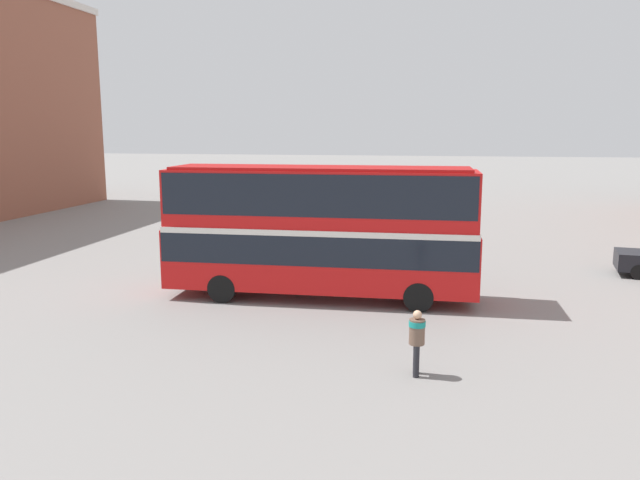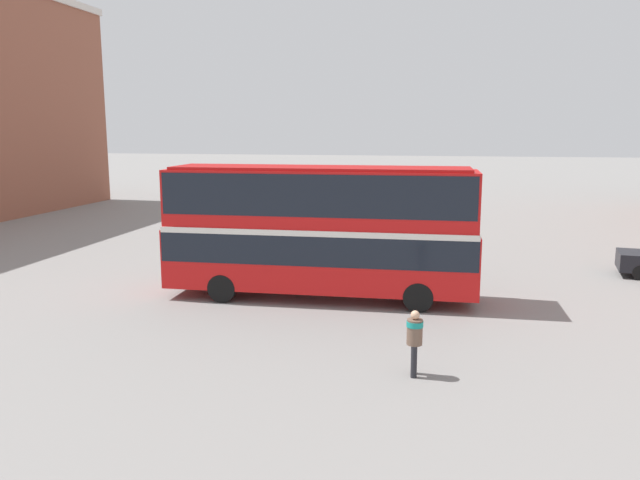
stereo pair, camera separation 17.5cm
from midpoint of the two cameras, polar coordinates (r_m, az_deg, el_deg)
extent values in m
plane|color=gray|center=(22.19, -1.07, -5.11)|extent=(240.00, 240.00, 0.00)
cube|color=red|center=(21.57, 0.23, -1.66)|extent=(10.71, 2.70, 2.03)
cube|color=red|center=(21.25, 0.24, 3.71)|extent=(10.55, 2.63, 2.04)
cube|color=black|center=(21.49, 0.23, -0.46)|extent=(10.60, 2.73, 0.99)
cube|color=black|center=(21.23, 0.24, 4.37)|extent=(10.39, 2.65, 1.39)
cube|color=silver|center=(21.39, 0.23, 1.08)|extent=(10.60, 2.72, 0.20)
cube|color=#A91111|center=(21.16, 0.24, 6.59)|extent=(10.06, 2.44, 0.10)
cylinder|color=black|center=(22.55, 9.29, -3.73)|extent=(0.98, 0.32, 0.97)
cylinder|color=black|center=(20.43, 9.20, -5.17)|extent=(0.98, 0.32, 0.97)
cylinder|color=black|center=(23.54, -7.01, -3.08)|extent=(0.98, 0.32, 0.97)
cylinder|color=black|center=(21.53, -8.71, -4.37)|extent=(0.98, 0.32, 0.97)
cylinder|color=#232328|center=(15.22, 8.91, -10.94)|extent=(0.15, 0.15, 0.78)
cylinder|color=#232328|center=(15.44, 8.91, -10.62)|extent=(0.15, 0.15, 0.78)
cylinder|color=brown|center=(15.10, 8.98, -8.30)|extent=(0.39, 0.39, 0.62)
cylinder|color=teal|center=(15.03, 9.00, -7.59)|extent=(0.42, 0.42, 0.14)
sphere|color=#D8A884|center=(14.97, 9.03, -6.78)|extent=(0.21, 0.21, 0.21)
cylinder|color=black|center=(27.43, 27.41, -2.66)|extent=(0.63, 0.30, 0.60)
cylinder|color=black|center=(28.93, 27.00, -2.02)|extent=(0.63, 0.30, 0.60)
cube|color=navy|center=(36.45, -4.90, 1.84)|extent=(4.62, 1.94, 0.70)
cube|color=black|center=(36.31, -4.64, 2.84)|extent=(2.43, 1.68, 0.59)
cylinder|color=black|center=(36.23, -7.41, 1.26)|extent=(0.62, 0.24, 0.61)
cylinder|color=black|center=(37.70, -6.55, 1.62)|extent=(0.62, 0.24, 0.61)
cylinder|color=black|center=(35.33, -3.13, 1.10)|extent=(0.62, 0.24, 0.61)
cylinder|color=black|center=(36.84, -2.42, 1.48)|extent=(0.62, 0.24, 0.61)
camera|label=1|loc=(0.09, -89.77, 0.04)|focal=35.00mm
camera|label=2|loc=(0.09, 90.23, -0.04)|focal=35.00mm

